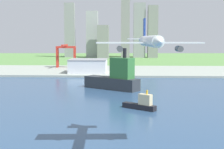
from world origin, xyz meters
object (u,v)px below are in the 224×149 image
at_px(airplane_landing, 150,42).
at_px(port_crane_red, 66,51).
at_px(container_barge, 115,78).
at_px(tugboat_small, 141,104).
at_px(warehouse_main, 88,66).

height_order(airplane_landing, port_crane_red, airplane_landing).
relative_size(container_barge, tugboat_small, 2.36).
bearing_deg(container_barge, airplane_landing, -83.22).
relative_size(airplane_landing, port_crane_red, 1.16).
distance_m(tugboat_small, port_crane_red, 289.31).
bearing_deg(warehouse_main, container_barge, -72.38).
bearing_deg(container_barge, port_crane_red, 112.74).
xyz_separation_m(container_barge, tugboat_small, (19.71, -81.83, -6.60)).
xyz_separation_m(tugboat_small, port_crane_red, (-98.94, 270.82, 23.81)).
bearing_deg(port_crane_red, tugboat_small, -69.93).
relative_size(tugboat_small, port_crane_red, 0.56).
relative_size(container_barge, port_crane_red, 1.32).
relative_size(airplane_landing, warehouse_main, 0.97).
height_order(container_barge, tugboat_small, container_barge).
bearing_deg(airplane_landing, container_barge, 96.78).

